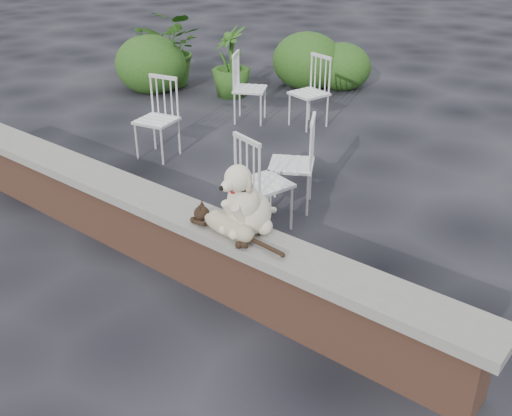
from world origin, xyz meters
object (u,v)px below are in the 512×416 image
Objects in this scene: chair_e at (250,88)px; chair_d at (291,163)px; chair_a at (156,119)px; potted_plant_a at (173,48)px; cat at (229,225)px; dog at (251,196)px; chair_b at (309,92)px; potted_plant_b at (231,62)px; chair_c at (264,182)px.

chair_d is at bearing -160.99° from chair_e.
chair_e and chair_a have the same top height.
potted_plant_a is at bearing -149.86° from chair_d.
cat is at bearing -171.87° from chair_e.
dog is at bearing -38.71° from potted_plant_a.
dog is at bearing -41.71° from chair_a.
chair_d is (1.96, -1.76, 0.00)m from chair_e.
cat is 4.08m from chair_b.
dog is at bearing -47.47° from potted_plant_b.
dog is 3.06m from chair_a.
dog reaches higher than chair_d.
potted_plant_a is (-2.07, 2.29, 0.15)m from chair_a.
potted_plant_a is (-2.84, 0.27, 0.15)m from chair_b.
chair_b is at bearing 56.79° from chair_a.
potted_plant_a is (-2.10, 0.60, 0.15)m from chair_e.
chair_e is at bearing -37.00° from potted_plant_b.
chair_e is at bearing 76.77° from chair_a.
dog reaches higher than chair_b.
potted_plant_b reaches higher than chair_a.
potted_plant_a reaches higher than chair_e.
chair_e and chair_b have the same top height.
dog is 0.26m from cat.
chair_b is 2.90m from chair_c.
dog reaches higher than chair_c.
chair_d is at bearing -40.30° from potted_plant_b.
dog is 0.52× the size of potted_plant_b.
potted_plant_a is (-4.72, 3.78, -0.25)m from dog.
cat is 1.08× the size of chair_c.
cat is at bearing -40.28° from potted_plant_a.
dog is at bearing -5.10° from chair_d.
chair_a is (-2.57, 1.64, -0.20)m from cat.
chair_e is at bearing 136.76° from dog.
chair_c is (2.06, -0.58, 0.00)m from chair_a.
cat is 6.08m from potted_plant_a.
cat is 4.19m from chair_e.
chair_c is (0.06, -0.51, 0.00)m from chair_d.
chair_e is 2.19m from potted_plant_a.
chair_b reaches higher than cat.
chair_e is 1.22m from potted_plant_b.
potted_plant_a reaches higher than chair_d.
chair_c is (-0.59, 0.91, -0.39)m from dog.
chair_b is at bearing 125.37° from dog.
potted_plant_a is at bearing -173.10° from potted_plant_b.
potted_plant_a is (-4.13, 2.87, 0.15)m from chair_c.
chair_c is at bearing -45.01° from potted_plant_b.
potted_plant_a is at bearing -20.25° from chair_c.
cat is at bearing -49.78° from chair_b.
chair_e is 3.04m from chair_c.
potted_plant_a is 1.14× the size of potted_plant_b.
dog is at bearing 69.24° from cat.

